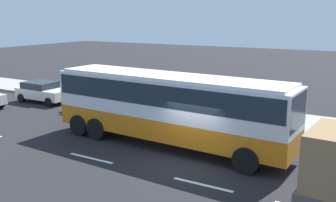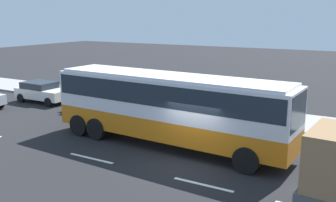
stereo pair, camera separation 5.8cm
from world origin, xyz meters
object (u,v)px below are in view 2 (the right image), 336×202
object	(u,v)px
car_yellow_taxi	(100,100)
pedestrian_at_crossing	(227,99)
car_white_minivan	(43,91)
coach_bus	(168,102)

from	to	relation	value
car_yellow_taxi	pedestrian_at_crossing	bearing A→B (deg)	29.15
car_white_minivan	pedestrian_at_crossing	size ratio (longest dim) A/B	2.67
car_yellow_taxi	pedestrian_at_crossing	size ratio (longest dim) A/B	3.00
coach_bus	car_yellow_taxi	xyz separation A→B (m)	(-7.12, 3.53, -1.30)
car_yellow_taxi	pedestrian_at_crossing	xyz separation A→B (m)	(7.39, 3.32, 0.20)
coach_bus	car_white_minivan	xyz separation A→B (m)	(-12.64, 3.79, -1.35)
car_white_minivan	pedestrian_at_crossing	world-z (taller)	pedestrian_at_crossing
coach_bus	pedestrian_at_crossing	size ratio (longest dim) A/B	7.87
pedestrian_at_crossing	car_yellow_taxi	bearing A→B (deg)	-61.94
car_white_minivan	coach_bus	bearing A→B (deg)	-16.72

